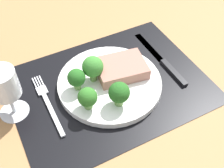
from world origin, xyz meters
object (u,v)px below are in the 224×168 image
(plate, at_px, (110,83))
(fork, at_px, (48,103))
(knife, at_px, (164,62))
(steak, at_px, (121,68))
(wine_glass, at_px, (4,87))

(plate, xyz_separation_m, fork, (-0.15, 0.01, -0.01))
(fork, xyz_separation_m, knife, (0.32, -0.01, 0.00))
(steak, height_order, knife, steak)
(plate, xyz_separation_m, steak, (0.04, 0.01, 0.02))
(fork, relative_size, wine_glass, 1.51)
(plate, distance_m, knife, 0.16)
(steak, height_order, wine_glass, wine_glass)
(steak, bearing_deg, plate, -162.15)
(steak, bearing_deg, wine_glass, 176.15)
(knife, bearing_deg, plate, -177.59)
(plate, xyz_separation_m, wine_glass, (-0.23, 0.03, 0.08))
(wine_glass, bearing_deg, plate, -7.57)
(fork, bearing_deg, knife, -4.26)
(knife, distance_m, wine_glass, 0.40)
(knife, bearing_deg, wine_glass, 176.90)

